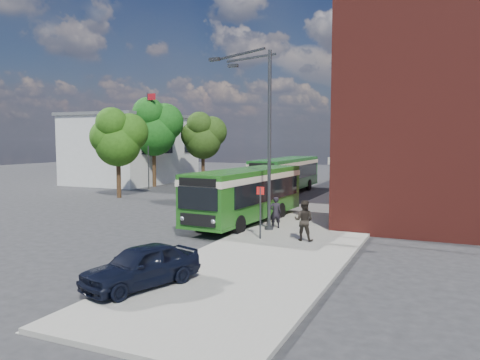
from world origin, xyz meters
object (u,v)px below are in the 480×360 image
at_px(bus_rear, 286,172).
at_px(parked_car, 141,266).
at_px(bus_front, 246,191).
at_px(street_lamp, 262,137).

height_order(bus_rear, parked_car, bus_rear).
distance_m(bus_front, parked_car, 12.05).
xyz_separation_m(bus_front, parked_car, (1.60, -11.89, -1.02)).
bearing_deg(bus_front, parked_car, -82.33).
bearing_deg(street_lamp, bus_rear, 104.30).
distance_m(bus_rear, parked_car, 27.11).
relative_size(street_lamp, bus_front, 0.90).
bearing_deg(bus_rear, street_lamp, -75.70).
height_order(street_lamp, bus_front, street_lamp).
bearing_deg(street_lamp, bus_front, 133.13).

